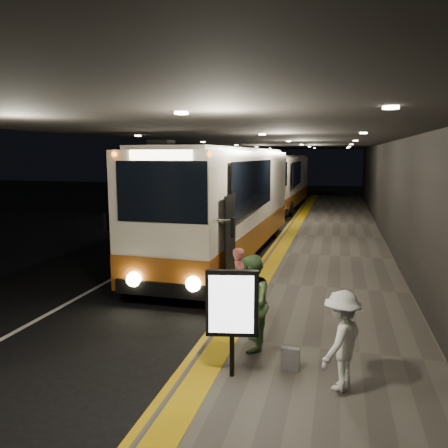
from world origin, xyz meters
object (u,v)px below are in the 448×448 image
at_px(passenger_boarding, 240,280).
at_px(info_sign, 232,306).
at_px(coach_main, 227,207).
at_px(passenger_waiting_green, 251,303).
at_px(stanchion_post, 225,309).
at_px(passenger_waiting_white, 341,340).
at_px(bag_polka, 290,359).
at_px(coach_second, 281,184).

bearing_deg(passenger_boarding, info_sign, 170.32).
distance_m(coach_main, passenger_waiting_green, 8.52).
distance_m(passenger_waiting_green, stanchion_post, 1.03).
xyz_separation_m(coach_main, stanchion_post, (1.86, -7.44, -1.24)).
bearing_deg(passenger_waiting_white, passenger_waiting_green, -96.48).
height_order(passenger_waiting_green, bag_polka, passenger_waiting_green).
xyz_separation_m(passenger_waiting_white, info_sign, (-1.77, -0.07, 0.44)).
relative_size(coach_second, passenger_waiting_green, 6.41).
bearing_deg(coach_second, coach_main, -88.32).
bearing_deg(passenger_boarding, passenger_waiting_green, 178.84).
distance_m(coach_main, bag_polka, 9.48).
height_order(coach_main, info_sign, coach_main).
bearing_deg(passenger_waiting_green, passenger_boarding, -167.89).
bearing_deg(info_sign, coach_second, 84.06).
height_order(bag_polka, info_sign, info_sign).
distance_m(coach_second, bag_polka, 24.28).
xyz_separation_m(passenger_boarding, passenger_waiting_green, (0.64, -1.87, 0.14)).
relative_size(passenger_boarding, stanchion_post, 1.52).
bearing_deg(bag_polka, stanchion_post, 139.86).
height_order(passenger_waiting_white, stanchion_post, passenger_waiting_white).
bearing_deg(coach_second, info_sign, -82.49).
relative_size(passenger_boarding, bag_polka, 4.01).
bearing_deg(bag_polka, passenger_boarding, 120.34).
distance_m(passenger_waiting_green, passenger_waiting_white, 1.97).
bearing_deg(passenger_waiting_green, passenger_waiting_white, 51.31).
relative_size(passenger_waiting_green, bag_polka, 4.73).
bearing_deg(info_sign, passenger_waiting_white, -9.09).
relative_size(bag_polka, stanchion_post, 0.38).
relative_size(coach_main, passenger_waiting_white, 7.97).
relative_size(passenger_waiting_green, stanchion_post, 1.79).
relative_size(bag_polka, info_sign, 0.21).
height_order(coach_second, passenger_boarding, coach_second).
height_order(coach_second, stanchion_post, coach_second).
bearing_deg(passenger_waiting_green, stanchion_post, -139.97).
distance_m(passenger_boarding, stanchion_post, 1.26).
distance_m(passenger_waiting_green, bag_polka, 1.27).
bearing_deg(coach_main, coach_second, 90.88).
bearing_deg(stanchion_post, info_sign, -71.52).
distance_m(info_sign, stanchion_post, 2.00).
height_order(passenger_boarding, stanchion_post, passenger_boarding).
relative_size(coach_main, bag_polka, 32.83).
xyz_separation_m(bag_polka, stanchion_post, (-1.52, 1.28, 0.32)).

